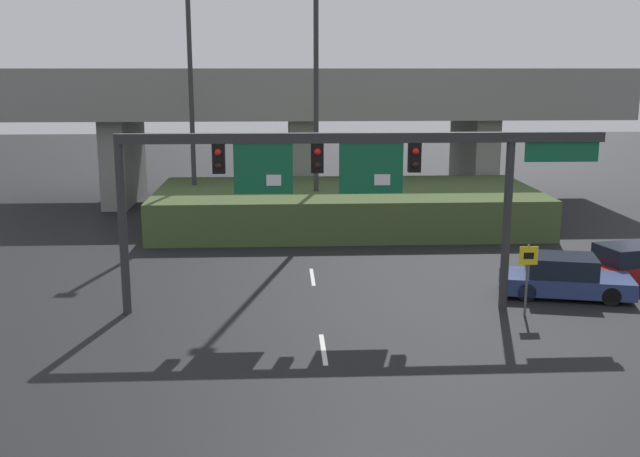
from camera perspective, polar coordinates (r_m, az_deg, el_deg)
lane_markings at (r=28.81m, az=-0.58°, el=-3.71°), size 0.14×32.63×0.01m
signal_gantry at (r=24.00m, az=2.03°, el=4.65°), size 15.65×0.44×5.86m
speed_limit_sign at (r=24.89m, az=15.53°, el=-3.04°), size 0.60×0.11×2.36m
highway_light_pole_near at (r=36.32m, az=-0.31°, el=14.16°), size 0.70×0.36×17.53m
highway_light_pole_far at (r=38.81m, az=-9.84°, el=11.17°), size 0.70×0.36×13.90m
overpass_bridge at (r=44.96m, az=-1.51°, el=8.93°), size 37.19×8.44×7.84m
grass_embankment at (r=37.80m, az=2.01°, el=1.62°), size 18.90×8.63×1.94m
parked_sedan_near_right at (r=27.64m, az=18.10°, el=-3.58°), size 4.77×2.84×1.45m
parked_sedan_mid_right at (r=30.46m, az=22.72°, el=-2.54°), size 4.70×2.84×1.40m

